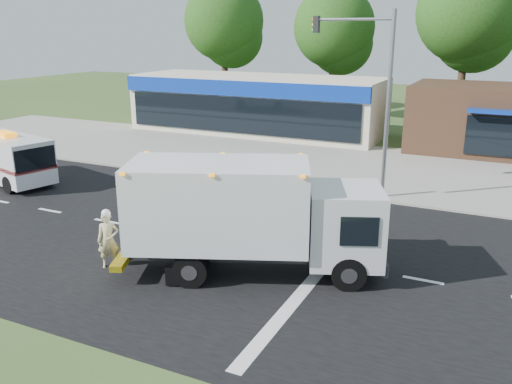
# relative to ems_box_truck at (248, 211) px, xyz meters

# --- Properties ---
(ground) EXTENTS (120.00, 120.00, 0.00)m
(ground) POSITION_rel_ems_box_truck_xyz_m (-1.00, 1.74, -2.02)
(ground) COLOR #385123
(ground) RESTS_ON ground
(road_asphalt) EXTENTS (60.00, 14.00, 0.02)m
(road_asphalt) POSITION_rel_ems_box_truck_xyz_m (-1.00, 1.74, -2.01)
(road_asphalt) COLOR black
(road_asphalt) RESTS_ON ground
(sidewalk) EXTENTS (60.00, 2.40, 0.12)m
(sidewalk) POSITION_rel_ems_box_truck_xyz_m (-1.00, 9.94, -1.96)
(sidewalk) COLOR gray
(sidewalk) RESTS_ON ground
(parking_apron) EXTENTS (60.00, 9.00, 0.02)m
(parking_apron) POSITION_rel_ems_box_truck_xyz_m (-1.00, 15.74, -2.01)
(parking_apron) COLOR gray
(parking_apron) RESTS_ON ground
(lane_markings) EXTENTS (55.20, 7.00, 0.01)m
(lane_markings) POSITION_rel_ems_box_truck_xyz_m (0.35, 0.39, -2.00)
(lane_markings) COLOR silver
(lane_markings) RESTS_ON road_asphalt
(ems_box_truck) EXTENTS (8.22, 5.24, 3.50)m
(ems_box_truck) POSITION_rel_ems_box_truck_xyz_m (0.00, 0.00, 0.00)
(ems_box_truck) COLOR black
(ems_box_truck) RESTS_ON ground
(emergency_worker) EXTENTS (0.79, 0.74, 1.92)m
(emergency_worker) POSITION_rel_ems_box_truck_xyz_m (-4.12, -1.50, -1.07)
(emergency_worker) COLOR tan
(emergency_worker) RESTS_ON ground
(ambulance_van) EXTENTS (5.67, 3.33, 2.51)m
(ambulance_van) POSITION_rel_ems_box_truck_xyz_m (-14.84, 4.10, -0.75)
(ambulance_van) COLOR silver
(ambulance_van) RESTS_ON ground
(retail_strip_mall) EXTENTS (18.00, 6.20, 4.00)m
(retail_strip_mall) POSITION_rel_ems_box_truck_xyz_m (-10.00, 21.67, -0.00)
(retail_strip_mall) COLOR beige
(retail_strip_mall) RESTS_ON ground
(brown_storefront) EXTENTS (10.00, 6.70, 4.00)m
(brown_storefront) POSITION_rel_ems_box_truck_xyz_m (6.00, 21.72, -0.02)
(brown_storefront) COLOR #382316
(brown_storefront) RESTS_ON ground
(traffic_signal_pole) EXTENTS (3.51, 0.25, 8.00)m
(traffic_signal_pole) POSITION_rel_ems_box_truck_xyz_m (1.35, 9.34, 2.91)
(traffic_signal_pole) COLOR gray
(traffic_signal_pole) RESTS_ON ground
(background_trees) EXTENTS (36.77, 7.39, 12.10)m
(background_trees) POSITION_rel_ems_box_truck_xyz_m (-1.85, 29.91, 5.36)
(background_trees) COLOR #332114
(background_trees) RESTS_ON ground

